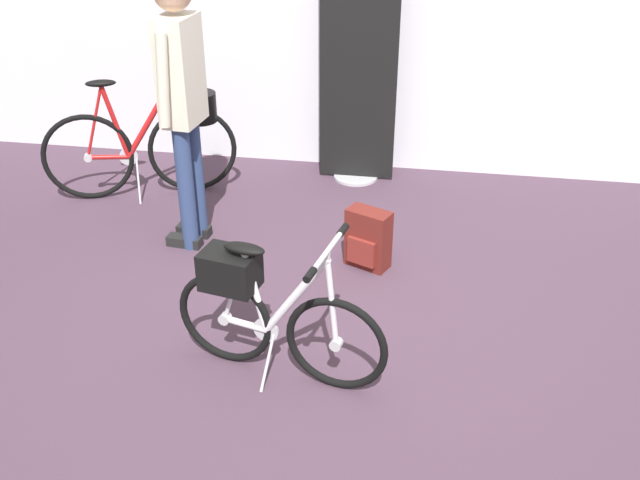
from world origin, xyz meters
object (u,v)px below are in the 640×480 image
(floor_banner_stand, at_px, (358,75))
(folding_bike_foreground, at_px, (265,309))
(visitor_near_wall, at_px, (182,96))
(display_bike_left, at_px, (155,138))
(backpack_on_floor, at_px, (368,239))

(floor_banner_stand, distance_m, folding_bike_foreground, 2.56)
(folding_bike_foreground, distance_m, visitor_near_wall, 1.64)
(floor_banner_stand, relative_size, folding_bike_foreground, 1.67)
(visitor_near_wall, bearing_deg, display_bike_left, 125.96)
(backpack_on_floor, bearing_deg, visitor_near_wall, 173.93)
(floor_banner_stand, xyz_separation_m, visitor_near_wall, (-0.97, -1.24, 0.18))
(display_bike_left, height_order, visitor_near_wall, visitor_near_wall)
(display_bike_left, distance_m, visitor_near_wall, 1.05)
(floor_banner_stand, relative_size, visitor_near_wall, 1.06)
(floor_banner_stand, height_order, display_bike_left, floor_banner_stand)
(display_bike_left, relative_size, backpack_on_floor, 3.49)
(visitor_near_wall, distance_m, backpack_on_floor, 1.49)
(floor_banner_stand, bearing_deg, backpack_on_floor, -79.99)
(folding_bike_foreground, relative_size, backpack_on_floor, 2.86)
(visitor_near_wall, relative_size, backpack_on_floor, 4.51)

